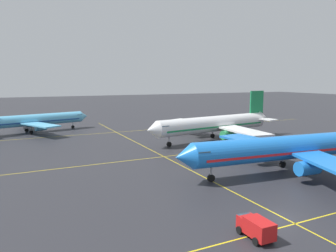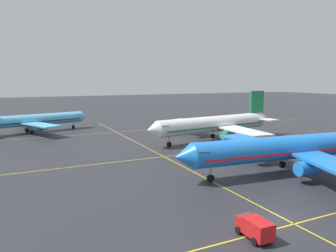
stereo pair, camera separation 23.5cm
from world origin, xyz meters
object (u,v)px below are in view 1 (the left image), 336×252
object	(u,v)px
airliner_front_gate	(287,148)
airliner_second_row	(215,124)
airliner_third_row	(33,120)
service_truck_red_van	(255,227)

from	to	relation	value
airliner_front_gate	airliner_second_row	size ratio (longest dim) A/B	0.99
airliner_third_row	airliner_front_gate	bearing A→B (deg)	-60.31
airliner_second_row	airliner_third_row	world-z (taller)	airliner_second_row
airliner_front_gate	airliner_third_row	xyz separation A→B (m)	(-37.15, 65.15, -0.62)
airliner_front_gate	airliner_second_row	world-z (taller)	airliner_second_row
airliner_front_gate	airliner_third_row	size ratio (longest dim) A/B	1.18
airliner_second_row	airliner_third_row	distance (m)	55.33
airliner_front_gate	service_truck_red_van	size ratio (longest dim) A/B	9.83
airliner_front_gate	airliner_second_row	distance (m)	30.72
airliner_second_row	service_truck_red_van	bearing A→B (deg)	-119.73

